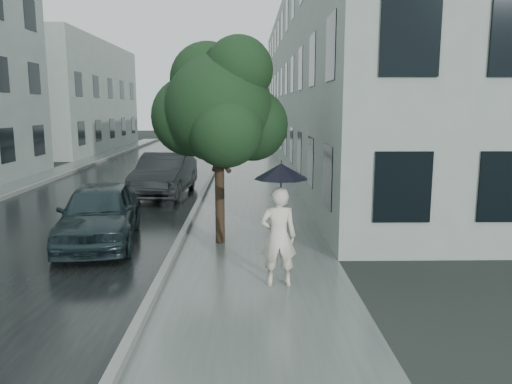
{
  "coord_description": "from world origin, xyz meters",
  "views": [
    {
      "loc": [
        0.05,
        -8.72,
        3.26
      ],
      "look_at": [
        0.26,
        2.68,
        1.3
      ],
      "focal_mm": 35.0,
      "sensor_mm": 36.0,
      "label": 1
    }
  ],
  "objects_px": {
    "pedestrian": "(278,237)",
    "car_far": "(165,174)",
    "car_near": "(99,213)",
    "lamp_post": "(214,119)",
    "street_tree": "(219,107)"
  },
  "relations": [
    {
      "from": "car_near",
      "to": "car_far",
      "type": "relative_size",
      "value": 0.9
    },
    {
      "from": "pedestrian",
      "to": "lamp_post",
      "type": "bearing_deg",
      "value": -83.95
    },
    {
      "from": "car_near",
      "to": "car_far",
      "type": "height_order",
      "value": "car_far"
    },
    {
      "from": "pedestrian",
      "to": "car_near",
      "type": "distance_m",
      "value": 5.09
    },
    {
      "from": "pedestrian",
      "to": "car_far",
      "type": "height_order",
      "value": "pedestrian"
    },
    {
      "from": "car_near",
      "to": "car_far",
      "type": "bearing_deg",
      "value": 77.3
    },
    {
      "from": "street_tree",
      "to": "lamp_post",
      "type": "xyz_separation_m",
      "value": [
        -0.73,
        9.17,
        -0.49
      ]
    },
    {
      "from": "lamp_post",
      "to": "car_far",
      "type": "height_order",
      "value": "lamp_post"
    },
    {
      "from": "street_tree",
      "to": "lamp_post",
      "type": "relative_size",
      "value": 1.01
    },
    {
      "from": "street_tree",
      "to": "lamp_post",
      "type": "distance_m",
      "value": 9.21
    },
    {
      "from": "car_near",
      "to": "car_far",
      "type": "xyz_separation_m",
      "value": [
        0.51,
        6.6,
        0.05
      ]
    },
    {
      "from": "street_tree",
      "to": "car_near",
      "type": "distance_m",
      "value": 3.84
    },
    {
      "from": "pedestrian",
      "to": "car_near",
      "type": "bearing_deg",
      "value": -38.96
    },
    {
      "from": "pedestrian",
      "to": "street_tree",
      "type": "bearing_deg",
      "value": -71.16
    },
    {
      "from": "lamp_post",
      "to": "car_near",
      "type": "distance_m",
      "value": 9.68
    }
  ]
}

